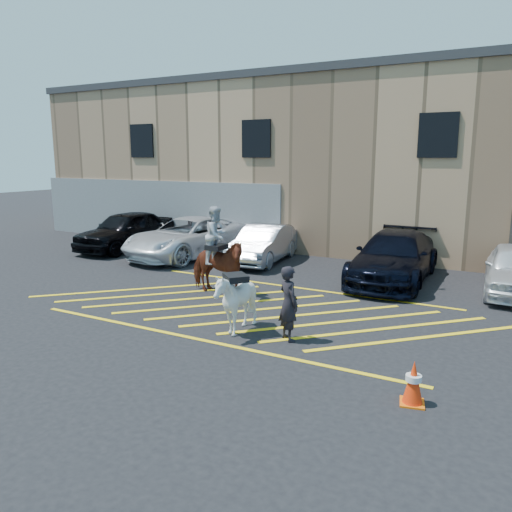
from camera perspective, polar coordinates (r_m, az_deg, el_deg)
The scene contains 11 objects.
ground at distance 13.22m, azimuth 0.86°, elevation -5.82°, with size 90.00×90.00×0.00m, color black.
car_black_suv at distance 21.87m, azimuth -14.63°, elevation 2.86°, with size 1.94×4.81×1.64m, color black.
car_white_pickup at distance 19.79m, azimuth -7.72°, elevation 2.13°, with size 2.57×5.57×1.55m, color silver.
car_silver_sedan at distance 18.61m, azimuth 0.86°, elevation 1.40°, with size 1.47×4.20×1.38m, color #9497A1.
car_blue_suv at distance 16.35m, azimuth 15.53°, elevation -0.12°, with size 2.17×5.33×1.55m, color black.
handler at distance 10.70m, azimuth 3.74°, elevation -5.42°, with size 0.60×0.39×1.64m, color black.
warehouse at distance 23.92m, azimuth 14.56°, elevation 10.37°, with size 32.42×10.20×7.30m.
hatching_zone at distance 12.97m, azimuth 0.24°, elevation -6.14°, with size 12.60×5.12×0.01m.
mounted_bay at distance 14.27m, azimuth -4.51°, elevation -0.34°, with size 1.93×0.90×2.53m.
saddled_white at distance 11.13m, azimuth -2.32°, elevation -5.23°, with size 1.73×1.74×1.43m.
traffic_cone at distance 8.55m, azimuth 17.54°, elevation -13.62°, with size 0.45×0.45×0.73m.
Camera 1 is at (5.86, -11.19, 3.89)m, focal length 35.00 mm.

